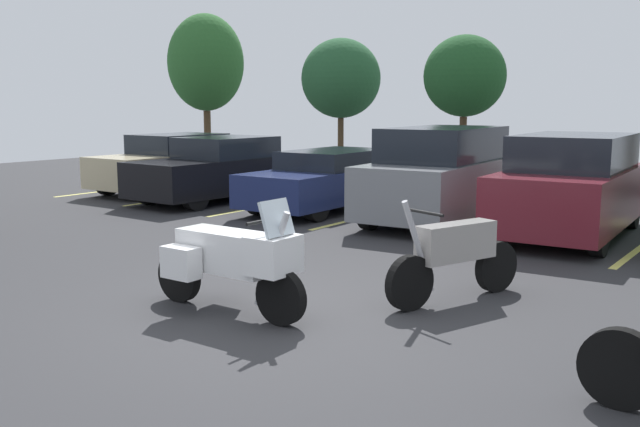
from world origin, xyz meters
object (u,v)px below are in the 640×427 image
Objects in this scene: car_champagne at (173,163)px; car_black at (223,170)px; motorcycle_touring at (233,258)px; car_navy at (332,179)px; motorcycle_second at (455,255)px; car_maroon at (571,186)px; car_grey at (442,175)px.

car_black reaches higher than car_champagne.
car_champagne is at bearing 140.52° from motorcycle_touring.
motorcycle_touring reaches higher than car_navy.
motorcycle_second is 0.45× the size of car_maroon.
motorcycle_second is 0.45× the size of car_champagne.
car_navy is at bearing 177.26° from car_maroon.
car_champagne is (-10.90, 5.52, 0.20)m from motorcycle_second.
car_maroon reaches higher than car_black.
motorcycle_touring is at bearing -82.65° from car_grey.
car_champagne reaches higher than motorcycle_touring.
car_grey is (-0.93, 7.24, 0.31)m from motorcycle_touring.
car_champagne is at bearing 153.14° from motorcycle_second.
car_maroon reaches higher than car_navy.
car_navy is (-3.74, 7.37, 0.03)m from motorcycle_touring.
motorcycle_second is 7.75m from car_navy.
car_champagne reaches higher than motorcycle_second.
car_champagne is at bearing 168.29° from car_black.
car_navy is at bearing -1.27° from car_champagne.
car_navy is (5.35, -0.12, -0.09)m from car_champagne.
motorcycle_touring is at bearing -132.58° from motorcycle_second.
motorcycle_second is 0.42× the size of car_black.
car_grey is (8.16, -0.25, 0.19)m from car_champagne.
car_black is 1.00× the size of car_navy.
car_navy is (-5.55, 5.40, 0.10)m from motorcycle_second.
car_black is at bearing -179.34° from car_maroon.
car_black reaches higher than motorcycle_second.
motorcycle_touring is 0.49× the size of car_champagne.
car_grey is at bearing -2.65° from car_navy.
car_champagne is at bearing 178.26° from car_grey.
motorcycle_second is 9.98m from car_black.
car_maroon is at bearing 91.38° from motorcycle_second.
motorcycle_touring is 7.31m from car_grey.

